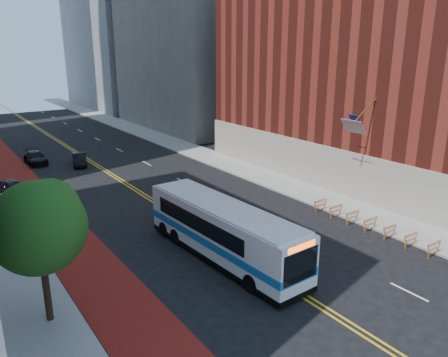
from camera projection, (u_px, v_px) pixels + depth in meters
name	position (u px, v px, depth m)	size (l,w,h in m)	color
ground	(316.00, 304.00, 21.80)	(160.00, 160.00, 0.00)	black
sidewalk_right	(202.00, 154.00, 51.93)	(4.00, 140.00, 0.15)	gray
bus_lane_paint	(21.00, 183.00, 41.01)	(3.60, 140.00, 0.01)	maroon
center_line_inner	(103.00, 170.00, 45.32)	(0.14, 140.00, 0.01)	gold
center_line_outer	(106.00, 170.00, 45.52)	(0.14, 140.00, 0.01)	gold
lane_dashes	(119.00, 150.00, 54.33)	(0.14, 98.20, 0.01)	silver
brick_building	(396.00, 62.00, 40.02)	(18.73, 36.00, 22.00)	maroon
construction_barriers	(380.00, 226.00, 29.53)	(1.42, 10.91, 1.00)	orange
street_tree	(39.00, 224.00, 19.02)	(4.20, 4.20, 6.70)	black
transit_bus	(222.00, 230.00, 26.12)	(3.34, 12.53, 3.41)	white
car_a	(12.00, 188.00, 37.64)	(1.58, 3.92, 1.33)	black
car_b	(79.00, 159.00, 47.10)	(1.38, 3.97, 1.31)	black
car_c	(35.00, 158.00, 47.83)	(1.85, 4.54, 1.32)	black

